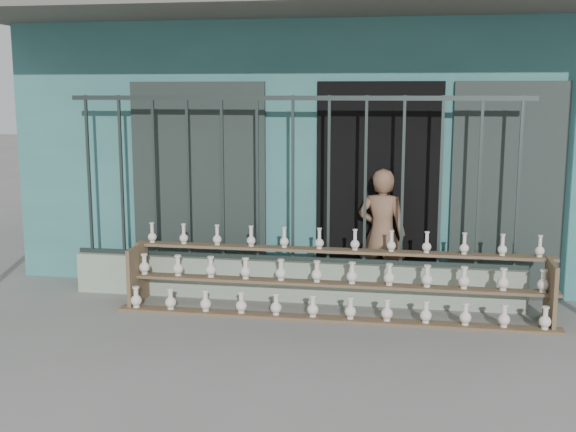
# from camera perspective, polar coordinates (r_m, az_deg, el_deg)

# --- Properties ---
(ground) EXTENTS (60.00, 60.00, 0.00)m
(ground) POSITION_cam_1_polar(r_m,az_deg,el_deg) (6.86, -1.46, -9.68)
(ground) COLOR slate
(workshop_building) EXTENTS (7.40, 6.60, 3.21)m
(workshop_building) POSITION_cam_1_polar(r_m,az_deg,el_deg) (10.66, 3.03, 6.21)
(workshop_building) COLOR #336C6A
(workshop_building) RESTS_ON ground
(parapet_wall) EXTENTS (5.00, 0.20, 0.45)m
(parapet_wall) POSITION_cam_1_polar(r_m,az_deg,el_deg) (8.01, 0.37, -5.11)
(parapet_wall) COLOR gray
(parapet_wall) RESTS_ON ground
(security_fence) EXTENTS (5.00, 0.04, 1.80)m
(security_fence) POSITION_cam_1_polar(r_m,az_deg,el_deg) (7.80, 0.38, 2.90)
(security_fence) COLOR #283330
(security_fence) RESTS_ON parapet_wall
(shelf_rack) EXTENTS (4.50, 0.68, 0.85)m
(shelf_rack) POSITION_cam_1_polar(r_m,az_deg,el_deg) (7.51, 3.66, -5.07)
(shelf_rack) COLOR brown
(shelf_rack) RESTS_ON ground
(elderly_woman) EXTENTS (0.58, 0.42, 1.46)m
(elderly_woman) POSITION_cam_1_polar(r_m,az_deg,el_deg) (8.06, 7.41, -1.42)
(elderly_woman) COLOR brown
(elderly_woman) RESTS_ON ground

